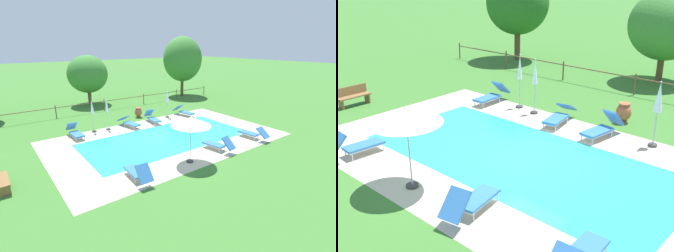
% 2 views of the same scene
% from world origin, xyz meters
% --- Properties ---
extents(ground_plane, '(160.00, 160.00, 0.00)m').
position_xyz_m(ground_plane, '(0.00, 0.00, 0.00)').
color(ground_plane, '#3D752D').
extents(pool_deck_paving, '(14.46, 8.62, 0.01)m').
position_xyz_m(pool_deck_paving, '(0.00, 0.00, 0.00)').
color(pool_deck_paving, beige).
rests_on(pool_deck_paving, ground).
extents(swimming_pool_water, '(10.66, 4.82, 0.01)m').
position_xyz_m(swimming_pool_water, '(0.00, 0.00, 0.01)').
color(swimming_pool_water, '#2DB7C6').
rests_on(swimming_pool_water, ground).
extents(pool_coping_rim, '(11.14, 5.30, 0.01)m').
position_xyz_m(pool_coping_rim, '(0.00, 0.00, 0.01)').
color(pool_coping_rim, beige).
rests_on(pool_coping_rim, ground).
extents(sun_lounger_north_near_steps, '(0.96, 2.14, 0.73)m').
position_xyz_m(sun_lounger_north_near_steps, '(-0.85, 3.46, 0.36)').
color(sun_lounger_north_near_steps, '#3370BC').
rests_on(sun_lounger_north_near_steps, ground).
extents(sun_lounger_north_mid, '(0.72, 1.93, 0.96)m').
position_xyz_m(sun_lounger_north_mid, '(-4.14, -3.45, 0.39)').
color(sun_lounger_north_mid, '#3370BC').
rests_on(sun_lounger_north_mid, ground).
extents(sun_lounger_north_far, '(0.66, 1.96, 0.91)m').
position_xyz_m(sun_lounger_north_far, '(-4.69, 3.59, 0.38)').
color(sun_lounger_north_far, '#3370BC').
rests_on(sun_lounger_north_far, ground).
extents(sun_lounger_south_near_corner, '(0.85, 1.98, 0.94)m').
position_xyz_m(sun_lounger_south_near_corner, '(1.10, 3.37, 0.39)').
color(sun_lounger_south_near_corner, '#3370BC').
rests_on(sun_lounger_south_near_corner, ground).
extents(sun_lounger_south_mid, '(0.93, 1.99, 0.93)m').
position_xyz_m(sun_lounger_south_mid, '(1.16, -3.28, 0.39)').
color(sun_lounger_south_mid, '#3370BC').
rests_on(sun_lounger_south_mid, ground).
extents(patio_umbrella_open_foreground, '(2.00, 2.00, 2.43)m').
position_xyz_m(patio_umbrella_open_foreground, '(-1.09, -3.47, 2.16)').
color(patio_umbrella_open_foreground, '#383838').
rests_on(patio_umbrella_open_foreground, ground).
extents(patio_umbrella_closed_row_west, '(0.32, 0.32, 2.36)m').
position_xyz_m(patio_umbrella_closed_row_west, '(-2.36, 3.79, 1.54)').
color(patio_umbrella_closed_row_west, '#383838').
rests_on(patio_umbrella_closed_row_west, ground).
extents(patio_umbrella_closed_row_mid_west, '(0.32, 0.32, 2.40)m').
position_xyz_m(patio_umbrella_closed_row_mid_west, '(-3.32, 3.96, 1.53)').
color(patio_umbrella_closed_row_mid_west, '#383838').
rests_on(patio_umbrella_closed_row_mid_west, ground).
extents(patio_umbrella_closed_row_centre, '(0.32, 0.32, 2.35)m').
position_xyz_m(patio_umbrella_closed_row_centre, '(2.84, 3.86, 1.63)').
color(patio_umbrella_closed_row_centre, '#383838').
rests_on(patio_umbrella_closed_row_centre, ground).
extents(wooden_bench_lawn_side, '(0.45, 1.50, 0.87)m').
position_xyz_m(wooden_bench_lawn_side, '(-9.08, -0.75, 0.47)').
color(wooden_bench_lawn_side, olive).
rests_on(wooden_bench_lawn_side, ground).
extents(terracotta_urn_near_fence, '(0.61, 0.61, 0.81)m').
position_xyz_m(terracotta_urn_near_fence, '(0.96, 5.32, 0.43)').
color(terracotta_urn_near_fence, '#A85B38').
rests_on(terracotta_urn_near_fence, ground).
extents(perimeter_fence, '(25.00, 0.08, 1.05)m').
position_xyz_m(perimeter_fence, '(-0.38, 9.09, 0.71)').
color(perimeter_fence, brown).
rests_on(perimeter_fence, ground).
extents(tree_west_mid, '(4.00, 4.00, 5.64)m').
position_xyz_m(tree_west_mid, '(-9.75, 11.39, 3.63)').
color(tree_west_mid, brown).
rests_on(tree_west_mid, ground).
extents(tree_centre, '(3.82, 3.82, 4.76)m').
position_xyz_m(tree_centre, '(-0.52, 12.31, 2.97)').
color(tree_centre, brown).
rests_on(tree_centre, ground).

